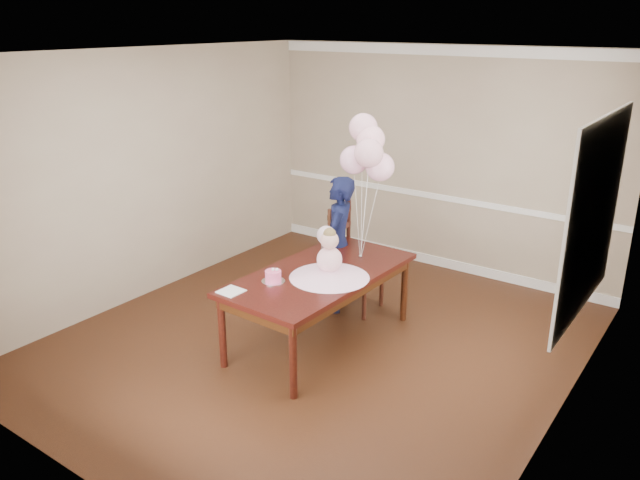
# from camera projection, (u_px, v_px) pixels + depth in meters

# --- Properties ---
(floor) EXTENTS (4.50, 5.00, 0.00)m
(floor) POSITION_uv_depth(u_px,v_px,m) (317.00, 341.00, 6.08)
(floor) COLOR black
(floor) RESTS_ON ground
(ceiling) EXTENTS (4.50, 5.00, 0.02)m
(ceiling) POSITION_uv_depth(u_px,v_px,m) (317.00, 53.00, 5.18)
(ceiling) COLOR white
(ceiling) RESTS_ON wall_back
(wall_back) EXTENTS (4.50, 0.02, 2.70)m
(wall_back) POSITION_uv_depth(u_px,v_px,m) (437.00, 160.00, 7.55)
(wall_back) COLOR tan
(wall_back) RESTS_ON floor
(wall_front) EXTENTS (4.50, 0.02, 2.70)m
(wall_front) POSITION_uv_depth(u_px,v_px,m) (73.00, 307.00, 3.71)
(wall_front) COLOR tan
(wall_front) RESTS_ON floor
(wall_left) EXTENTS (0.02, 5.00, 2.70)m
(wall_left) POSITION_uv_depth(u_px,v_px,m) (151.00, 175.00, 6.86)
(wall_left) COLOR tan
(wall_left) RESTS_ON floor
(wall_right) EXTENTS (0.02, 5.00, 2.70)m
(wall_right) POSITION_uv_depth(u_px,v_px,m) (576.00, 262.00, 4.40)
(wall_right) COLOR tan
(wall_right) RESTS_ON floor
(chair_rail_trim) EXTENTS (4.50, 0.02, 0.07)m
(chair_rail_trim) POSITION_uv_depth(u_px,v_px,m) (435.00, 196.00, 7.69)
(chair_rail_trim) COLOR white
(chair_rail_trim) RESTS_ON wall_back
(crown_molding) EXTENTS (4.50, 0.02, 0.12)m
(crown_molding) POSITION_uv_depth(u_px,v_px,m) (444.00, 50.00, 7.11)
(crown_molding) COLOR white
(crown_molding) RESTS_ON wall_back
(baseboard_trim) EXTENTS (4.50, 0.02, 0.12)m
(baseboard_trim) POSITION_uv_depth(u_px,v_px,m) (431.00, 260.00, 7.97)
(baseboard_trim) COLOR white
(baseboard_trim) RESTS_ON floor
(window_frame) EXTENTS (0.02, 1.66, 1.56)m
(window_frame) POSITION_uv_depth(u_px,v_px,m) (594.00, 217.00, 4.73)
(window_frame) COLOR silver
(window_frame) RESTS_ON wall_right
(window_blinds) EXTENTS (0.01, 1.50, 1.40)m
(window_blinds) POSITION_uv_depth(u_px,v_px,m) (591.00, 216.00, 4.74)
(window_blinds) COLOR silver
(window_blinds) RESTS_ON wall_right
(dining_table_top) EXTENTS (1.04, 1.98, 0.05)m
(dining_table_top) POSITION_uv_depth(u_px,v_px,m) (320.00, 274.00, 5.85)
(dining_table_top) COLOR black
(dining_table_top) RESTS_ON table_leg_fl
(table_apron) EXTENTS (0.94, 1.88, 0.10)m
(table_apron) POSITION_uv_depth(u_px,v_px,m) (320.00, 281.00, 5.87)
(table_apron) COLOR black
(table_apron) RESTS_ON table_leg_fl
(table_leg_fl) EXTENTS (0.07, 0.07, 0.68)m
(table_leg_fl) POSITION_uv_depth(u_px,v_px,m) (222.00, 332.00, 5.53)
(table_leg_fl) COLOR black
(table_leg_fl) RESTS_ON floor
(table_leg_fr) EXTENTS (0.07, 0.07, 0.68)m
(table_leg_fr) POSITION_uv_depth(u_px,v_px,m) (293.00, 361.00, 5.06)
(table_leg_fr) COLOR black
(table_leg_fr) RESTS_ON floor
(table_leg_bl) EXTENTS (0.07, 0.07, 0.68)m
(table_leg_bl) POSITION_uv_depth(u_px,v_px,m) (340.00, 271.00, 6.87)
(table_leg_bl) COLOR black
(table_leg_bl) RESTS_ON floor
(table_leg_br) EXTENTS (0.07, 0.07, 0.68)m
(table_leg_br) POSITION_uv_depth(u_px,v_px,m) (404.00, 290.00, 6.41)
(table_leg_br) COLOR black
(table_leg_br) RESTS_ON floor
(baby_skirt) EXTENTS (0.76, 0.76, 0.10)m
(baby_skirt) POSITION_uv_depth(u_px,v_px,m) (329.00, 272.00, 5.70)
(baby_skirt) COLOR #FFBBDE
(baby_skirt) RESTS_ON dining_table_top
(baby_torso) EXTENTS (0.23, 0.23, 0.23)m
(baby_torso) POSITION_uv_depth(u_px,v_px,m) (329.00, 259.00, 5.66)
(baby_torso) COLOR #FFA1D8
(baby_torso) RESTS_ON baby_skirt
(baby_head) EXTENTS (0.17, 0.17, 0.17)m
(baby_head) POSITION_uv_depth(u_px,v_px,m) (330.00, 240.00, 5.60)
(baby_head) COLOR #D9A296
(baby_head) RESTS_ON baby_torso
(baby_hair) EXTENTS (0.12, 0.12, 0.12)m
(baby_hair) POSITION_uv_depth(u_px,v_px,m) (330.00, 234.00, 5.58)
(baby_hair) COLOR brown
(baby_hair) RESTS_ON baby_head
(cake_platter) EXTENTS (0.22, 0.22, 0.01)m
(cake_platter) POSITION_uv_depth(u_px,v_px,m) (273.00, 281.00, 5.62)
(cake_platter) COLOR white
(cake_platter) RESTS_ON dining_table_top
(birthday_cake) EXTENTS (0.15, 0.15, 0.10)m
(birthday_cake) POSITION_uv_depth(u_px,v_px,m) (273.00, 276.00, 5.60)
(birthday_cake) COLOR #EF4B86
(birthday_cake) RESTS_ON cake_platter
(cake_flower_a) EXTENTS (0.03, 0.03, 0.03)m
(cake_flower_a) POSITION_uv_depth(u_px,v_px,m) (273.00, 269.00, 5.58)
(cake_flower_a) COLOR white
(cake_flower_a) RESTS_ON birthday_cake
(cake_flower_b) EXTENTS (0.03, 0.03, 0.03)m
(cake_flower_b) POSITION_uv_depth(u_px,v_px,m) (277.00, 269.00, 5.58)
(cake_flower_b) COLOR white
(cake_flower_b) RESTS_ON birthday_cake
(rose_vase_near) EXTENTS (0.10, 0.10, 0.16)m
(rose_vase_near) POSITION_uv_depth(u_px,v_px,m) (326.00, 252.00, 6.11)
(rose_vase_near) COLOR white
(rose_vase_near) RESTS_ON dining_table_top
(roses_near) EXTENTS (0.19, 0.19, 0.19)m
(roses_near) POSITION_uv_depth(u_px,v_px,m) (326.00, 235.00, 6.06)
(roses_near) COLOR beige
(roses_near) RESTS_ON rose_vase_near
(napkin) EXTENTS (0.20, 0.20, 0.01)m
(napkin) POSITION_uv_depth(u_px,v_px,m) (231.00, 291.00, 5.41)
(napkin) COLOR silver
(napkin) RESTS_ON dining_table_top
(balloon_weight) EXTENTS (0.04, 0.04, 0.02)m
(balloon_weight) POSITION_uv_depth(u_px,v_px,m) (360.00, 257.00, 6.18)
(balloon_weight) COLOR silver
(balloon_weight) RESTS_ON dining_table_top
(balloon_a) EXTENTS (0.27, 0.27, 0.27)m
(balloon_a) POSITION_uv_depth(u_px,v_px,m) (354.00, 160.00, 5.91)
(balloon_a) COLOR #EFA9C9
(balloon_a) RESTS_ON balloon_ribbon_a
(balloon_b) EXTENTS (0.27, 0.27, 0.27)m
(balloon_b) POSITION_uv_depth(u_px,v_px,m) (369.00, 153.00, 5.73)
(balloon_b) COLOR #EBA6B9
(balloon_b) RESTS_ON balloon_ribbon_b
(balloon_c) EXTENTS (0.27, 0.27, 0.27)m
(balloon_c) POSITION_uv_depth(u_px,v_px,m) (371.00, 139.00, 5.85)
(balloon_c) COLOR #FFB4C6
(balloon_c) RESTS_ON balloon_ribbon_c
(balloon_d) EXTENTS (0.27, 0.27, 0.27)m
(balloon_d) POSITION_uv_depth(u_px,v_px,m) (363.00, 128.00, 5.89)
(balloon_d) COLOR #F2ABC0
(balloon_d) RESTS_ON balloon_ribbon_d
(balloon_e) EXTENTS (0.27, 0.27, 0.27)m
(balloon_e) POSITION_uv_depth(u_px,v_px,m) (380.00, 167.00, 5.85)
(balloon_e) COLOR #FDB3D0
(balloon_e) RESTS_ON balloon_ribbon_e
(balloon_ribbon_a) EXTENTS (0.09, 0.01, 0.81)m
(balloon_ribbon_a) POSITION_uv_depth(u_px,v_px,m) (357.00, 217.00, 6.07)
(balloon_ribbon_a) COLOR silver
(balloon_ribbon_a) RESTS_ON balloon_weight
(balloon_ribbon_b) EXTENTS (0.10, 0.06, 0.91)m
(balloon_ribbon_b) POSITION_uv_depth(u_px,v_px,m) (364.00, 214.00, 5.98)
(balloon_ribbon_b) COLOR silver
(balloon_ribbon_b) RESTS_ON balloon_weight
(balloon_ribbon_c) EXTENTS (0.02, 0.09, 1.01)m
(balloon_ribbon_c) POSITION_uv_depth(u_px,v_px,m) (365.00, 207.00, 6.04)
(balloon_ribbon_c) COLOR white
(balloon_ribbon_c) RESTS_ON balloon_weight
(balloon_ribbon_d) EXTENTS (0.08, 0.10, 1.10)m
(balloon_ribbon_d) POSITION_uv_depth(u_px,v_px,m) (362.00, 201.00, 6.06)
(balloon_ribbon_d) COLOR white
(balloon_ribbon_d) RESTS_ON balloon_weight
(balloon_ribbon_e) EXTENTS (0.14, 0.07, 0.76)m
(balloon_ribbon_e) POSITION_uv_depth(u_px,v_px,m) (370.00, 220.00, 6.04)
(balloon_ribbon_e) COLOR white
(balloon_ribbon_e) RESTS_ON balloon_weight
(dining_chair_seat) EXTENTS (0.52, 0.52, 0.06)m
(dining_chair_seat) POSITION_uv_depth(u_px,v_px,m) (357.00, 265.00, 6.62)
(dining_chair_seat) COLOR #321A0D
(dining_chair_seat) RESTS_ON chair_leg_fl
(chair_leg_fl) EXTENTS (0.05, 0.05, 0.48)m
(chair_leg_fl) POSITION_uv_depth(u_px,v_px,m) (331.00, 290.00, 6.64)
(chair_leg_fl) COLOR #361C0E
(chair_leg_fl) RESTS_ON floor
(chair_leg_fr) EXTENTS (0.05, 0.05, 0.48)m
(chair_leg_fr) POSITION_uv_depth(u_px,v_px,m) (364.00, 298.00, 6.44)
(chair_leg_fr) COLOR #35150E
(chair_leg_fr) RESTS_ON floor
(chair_leg_bl) EXTENTS (0.05, 0.05, 0.48)m
(chair_leg_bl) POSITION_uv_depth(u_px,v_px,m) (349.00, 277.00, 6.96)
(chair_leg_bl) COLOR black
(chair_leg_bl) RESTS_ON floor
(chair_leg_br) EXTENTS (0.05, 0.05, 0.48)m
(chair_leg_br) POSITION_uv_depth(u_px,v_px,m) (382.00, 285.00, 6.76)
(chair_leg_br) COLOR #3C1810
(chair_leg_br) RESTS_ON floor
(chair_back_post_l) EXTENTS (0.05, 0.05, 0.62)m
(chair_back_post_l) POSITION_uv_depth(u_px,v_px,m) (330.00, 238.00, 6.46)
(chair_back_post_l) COLOR #371B0F
(chair_back_post_l) RESTS_ON dining_chair_seat
(chair_back_post_r) EXTENTS (0.05, 0.05, 0.62)m
(chair_back_post_r) POSITION_uv_depth(u_px,v_px,m) (349.00, 228.00, 6.78)
(chair_back_post_r) COLOR black
(chair_back_post_r) RESTS_ON dining_chair_seat
(chair_slat_low) EXTENTS (0.06, 0.45, 0.06)m
(chair_slat_low) POSITION_uv_depth(u_px,v_px,m) (339.00, 244.00, 6.66)
(chair_slat_low) COLOR #35130E
(chair_slat_low) RESTS_ON dining_chair_seat
(chair_slat_mid) EXTENTS (0.06, 0.45, 0.06)m
(chair_slat_mid) POSITION_uv_depth(u_px,v_px,m) (339.00, 229.00, 6.60)
(chair_slat_mid) COLOR black
(chair_slat_mid) RESTS_ON dining_chair_seat
(chair_slat_top) EXTENTS (0.06, 0.45, 0.06)m
(chair_slat_top) POSITION_uv_depth(u_px,v_px,m) (340.00, 213.00, 6.54)
(chair_slat_top) COLOR #341A0E
(chair_slat_top) RESTS_ON dining_chair_seat
(woman) EXTENTS (0.51, 0.62, 1.46)m
(woman) POSITION_uv_depth(u_px,v_px,m) (338.00, 244.00, 6.55)
(woman) COLOR black
(woman) RESTS_ON floor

